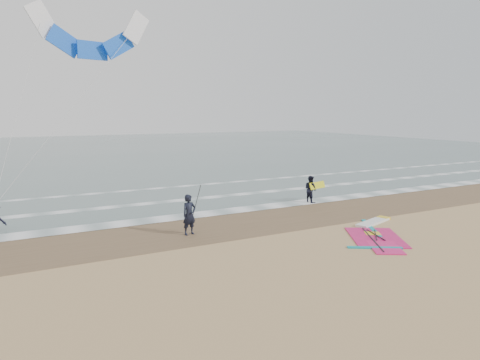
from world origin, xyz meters
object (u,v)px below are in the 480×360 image
person_standing (189,215)px  person_walking (310,189)px  surf_kite (91,37)px  windsurf_rig (376,233)px

person_standing → person_walking: person_standing is taller
surf_kite → person_standing: bearing=-71.7°
windsurf_rig → person_walking: bearing=78.2°
person_standing → surf_kite: 11.17m
windsurf_rig → person_walking: person_walking is taller
person_standing → person_walking: (8.49, 2.90, -0.08)m
person_walking → surf_kite: size_ratio=0.16×
windsurf_rig → surf_kite: bearing=131.3°
person_walking → person_standing: bearing=101.0°
surf_kite → person_walking: bearing=-22.0°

